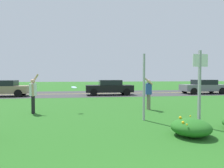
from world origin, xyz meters
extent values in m
plane|color=#26601E|center=(0.00, 10.21, 0.00)|extent=(120.00, 120.00, 0.00)
cube|color=#38383A|center=(0.00, 20.42, 0.00)|extent=(120.00, 7.86, 0.01)
cube|color=yellow|center=(0.00, 20.42, 0.01)|extent=(120.00, 0.16, 0.00)
ellipsoid|color=#23661E|center=(1.77, 4.60, 0.26)|extent=(1.18, 1.22, 0.52)
sphere|color=yellow|center=(1.57, 4.37, 0.43)|extent=(0.06, 0.06, 0.06)
sphere|color=yellow|center=(1.40, 4.40, 0.47)|extent=(0.08, 0.08, 0.08)
sphere|color=yellow|center=(1.41, 4.19, 0.45)|extent=(0.05, 0.05, 0.05)
sphere|color=yellow|center=(1.53, 4.81, 0.52)|extent=(0.09, 0.09, 0.09)
sphere|color=yellow|center=(1.98, 5.01, 0.52)|extent=(0.05, 0.05, 0.05)
sphere|color=yellow|center=(2.03, 4.42, 0.37)|extent=(0.07, 0.07, 0.07)
cube|color=#93969B|center=(1.05, 6.99, 1.36)|extent=(0.07, 0.10, 2.71)
cube|color=#93969B|center=(2.67, 5.64, 1.36)|extent=(0.07, 0.10, 2.71)
cube|color=silver|center=(2.67, 5.61, 2.36)|extent=(0.56, 0.03, 0.44)
cylinder|color=silver|center=(-3.78, 9.30, 1.16)|extent=(0.34, 0.34, 0.61)
sphere|color=tan|center=(-3.78, 9.30, 1.56)|extent=(0.21, 0.21, 0.21)
cylinder|color=black|center=(-3.78, 9.39, 0.43)|extent=(0.14, 0.14, 0.85)
cylinder|color=black|center=(-3.77, 9.22, 0.43)|extent=(0.14, 0.14, 0.85)
cylinder|color=tan|center=(-3.72, 9.50, 1.66)|extent=(0.38, 0.11, 0.53)
cylinder|color=tan|center=(-3.75, 9.11, 1.14)|extent=(0.12, 0.09, 0.57)
cylinder|color=#2D4C9E|center=(2.14, 9.56, 1.12)|extent=(0.34, 0.34, 0.59)
sphere|color=tan|center=(2.14, 9.56, 1.51)|extent=(0.21, 0.21, 0.21)
cylinder|color=#726B5B|center=(2.14, 9.47, 0.41)|extent=(0.14, 0.14, 0.83)
cylinder|color=#726B5B|center=(2.13, 9.64, 0.41)|extent=(0.14, 0.14, 0.83)
cylinder|color=tan|center=(2.06, 9.36, 1.54)|extent=(0.50, 0.11, 0.40)
cylinder|color=tan|center=(2.11, 9.75, 1.10)|extent=(0.11, 0.09, 0.56)
cylinder|color=#ADD6E5|center=(-1.83, 9.42, 1.24)|extent=(0.28, 0.27, 0.13)
torus|color=#ADD6E5|center=(-1.83, 9.42, 1.24)|extent=(0.28, 0.26, 0.13)
cube|color=slate|center=(11.16, 18.65, 0.62)|extent=(4.50, 1.82, 0.66)
cube|color=black|center=(11.26, 18.65, 1.19)|extent=(2.10, 1.64, 0.52)
cylinder|color=black|center=(9.61, 17.76, 0.33)|extent=(0.66, 0.22, 0.66)
cylinder|color=black|center=(9.61, 19.54, 0.33)|extent=(0.66, 0.22, 0.66)
cylinder|color=black|center=(12.71, 17.76, 0.33)|extent=(0.66, 0.22, 0.66)
cylinder|color=black|center=(12.71, 19.54, 0.33)|extent=(0.66, 0.22, 0.66)
cube|color=black|center=(1.27, 18.65, 0.62)|extent=(4.50, 1.82, 0.66)
cube|color=black|center=(1.37, 18.65, 1.19)|extent=(2.10, 1.64, 0.52)
cylinder|color=black|center=(-0.28, 17.76, 0.33)|extent=(0.66, 0.22, 0.66)
cylinder|color=black|center=(-0.28, 19.54, 0.33)|extent=(0.66, 0.22, 0.66)
cylinder|color=black|center=(2.82, 17.76, 0.33)|extent=(0.66, 0.22, 0.66)
cylinder|color=black|center=(2.82, 19.54, 0.33)|extent=(0.66, 0.22, 0.66)
cube|color=#937F60|center=(-8.38, 18.65, 0.62)|extent=(4.50, 1.82, 0.66)
cube|color=black|center=(-8.28, 18.65, 1.19)|extent=(2.10, 1.64, 0.52)
cylinder|color=black|center=(-6.83, 17.76, 0.33)|extent=(0.66, 0.22, 0.66)
cylinder|color=black|center=(-6.83, 19.54, 0.33)|extent=(0.66, 0.22, 0.66)
camera|label=1|loc=(-1.53, -1.11, 1.79)|focal=33.10mm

